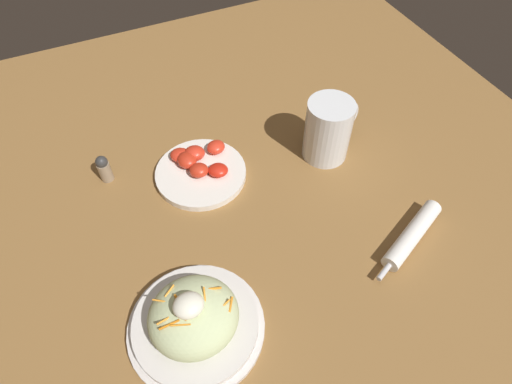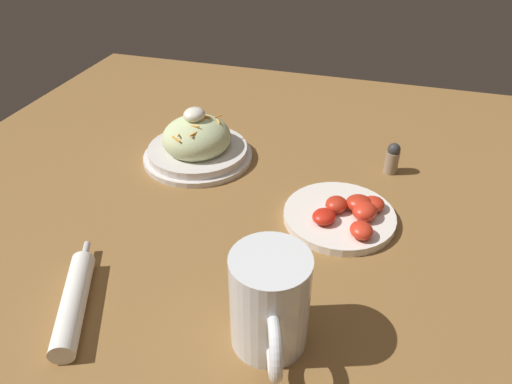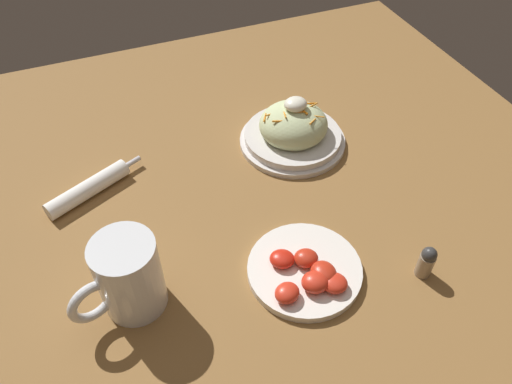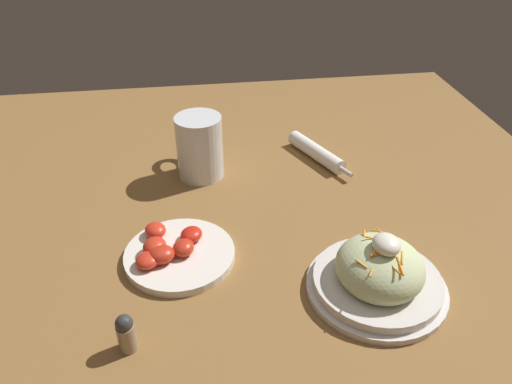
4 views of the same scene
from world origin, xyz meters
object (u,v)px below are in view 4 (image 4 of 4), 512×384
object	(u,v)px
beer_mug	(199,150)
tomato_plate	(175,252)
napkin_roll	(316,152)
salt_shaker	(126,333)
salad_plate	(378,274)

from	to	relation	value
beer_mug	tomato_plate	world-z (taller)	beer_mug
beer_mug	tomato_plate	xyz separation A→B (m)	(-0.27, 0.06, -0.05)
beer_mug	napkin_roll	distance (m)	0.27
napkin_roll	salt_shaker	size ratio (longest dim) A/B	3.08
salad_plate	salt_shaker	xyz separation A→B (m)	(-0.06, 0.38, -0.00)
salad_plate	beer_mug	xyz separation A→B (m)	(0.39, 0.26, 0.03)
napkin_roll	salt_shaker	bearing A→B (deg)	141.04
salad_plate	napkin_roll	size ratio (longest dim) A/B	1.14
salt_shaker	beer_mug	bearing A→B (deg)	-15.40
tomato_plate	salt_shaker	size ratio (longest dim) A/B	2.98
salt_shaker	napkin_roll	bearing A→B (deg)	-38.96
salad_plate	beer_mug	distance (m)	0.47
beer_mug	salt_shaker	bearing A→B (deg)	164.60
beer_mug	salt_shaker	xyz separation A→B (m)	(-0.45, 0.12, -0.03)
tomato_plate	napkin_roll	bearing A→B (deg)	-47.09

